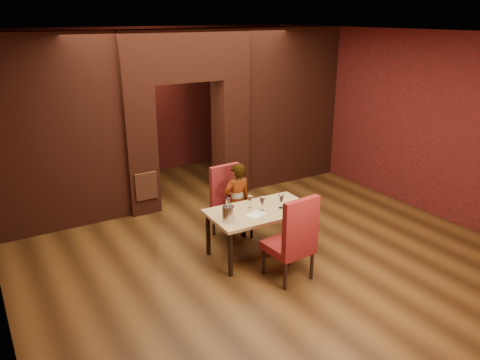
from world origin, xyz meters
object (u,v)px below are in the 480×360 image
object	(u,v)px
chair_near	(288,236)
wine_glass_a	(250,202)
wine_glass_b	(262,204)
wine_bucket	(228,214)
dining_table	(260,232)
chair_far	(232,203)
water_bottle	(228,207)
person_seated	(237,202)
wine_glass_c	(281,201)
potted_plant	(262,210)

from	to	relation	value
chair_near	wine_glass_a	bearing A→B (deg)	-90.43
wine_glass_b	wine_bucket	world-z (taller)	same
wine_bucket	dining_table	bearing A→B (deg)	8.48
chair_far	wine_glass_a	world-z (taller)	chair_far
dining_table	water_bottle	world-z (taller)	water_bottle
chair_near	person_seated	xyz separation A→B (m)	(0.01, 1.38, 0.02)
chair_far	wine_bucket	distance (m)	0.99
wine_glass_b	water_bottle	bearing A→B (deg)	167.28
person_seated	wine_glass_c	bearing A→B (deg)	114.91
water_bottle	potted_plant	size ratio (longest dim) A/B	0.64
water_bottle	chair_near	bearing A→B (deg)	-60.92
wine_bucket	wine_glass_a	bearing A→B (deg)	24.92
wine_glass_b	water_bottle	size ratio (longest dim) A/B	0.79
potted_plant	wine_glass_a	bearing A→B (deg)	-133.22
chair_far	potted_plant	size ratio (longest dim) A/B	2.80
wine_bucket	potted_plant	world-z (taller)	wine_bucket
dining_table	wine_glass_b	distance (m)	0.47
chair_far	person_seated	size ratio (longest dim) A/B	0.92
chair_far	wine_glass_b	world-z (taller)	chair_far
wine_glass_b	dining_table	bearing A→B (deg)	93.34
wine_glass_a	dining_table	bearing A→B (deg)	-57.80
chair_near	person_seated	size ratio (longest dim) A/B	0.97
dining_table	potted_plant	world-z (taller)	dining_table
person_seated	wine_bucket	distance (m)	0.93
chair_near	potted_plant	size ratio (longest dim) A/B	2.96
dining_table	wine_glass_b	xyz separation A→B (m)	(0.00, -0.04, 0.47)
wine_glass_a	potted_plant	bearing A→B (deg)	46.78
chair_near	wine_glass_b	size ratio (longest dim) A/B	5.80
wine_glass_c	wine_glass_b	bearing A→B (deg)	167.96
wine_glass_a	person_seated	bearing A→B (deg)	82.60
chair_near	wine_glass_b	world-z (taller)	chair_near
wine_glass_a	wine_bucket	world-z (taller)	wine_bucket
wine_glass_c	potted_plant	world-z (taller)	wine_glass_c
dining_table	wine_glass_a	world-z (taller)	wine_glass_a
chair_far	person_seated	distance (m)	0.11
chair_near	wine_glass_b	distance (m)	0.75
wine_glass_b	potted_plant	size ratio (longest dim) A/B	0.51
wine_glass_b	wine_bucket	distance (m)	0.60
potted_plant	wine_glass_c	bearing A→B (deg)	-109.30
wine_glass_a	chair_near	bearing A→B (deg)	-86.94
wine_glass_b	wine_bucket	size ratio (longest dim) A/B	1.00
chair_far	person_seated	world-z (taller)	person_seated
dining_table	wine_glass_b	world-z (taller)	wine_glass_b
person_seated	wine_glass_b	world-z (taller)	person_seated
chair_far	wine_bucket	size ratio (longest dim) A/B	5.50
dining_table	wine_glass_a	xyz separation A→B (m)	(-0.09, 0.15, 0.45)
person_seated	wine_glass_a	bearing A→B (deg)	83.31
dining_table	potted_plant	bearing A→B (deg)	56.98
wine_bucket	chair_far	bearing A→B (deg)	56.39
wine_glass_a	wine_glass_c	xyz separation A→B (m)	(0.39, -0.25, 0.01)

